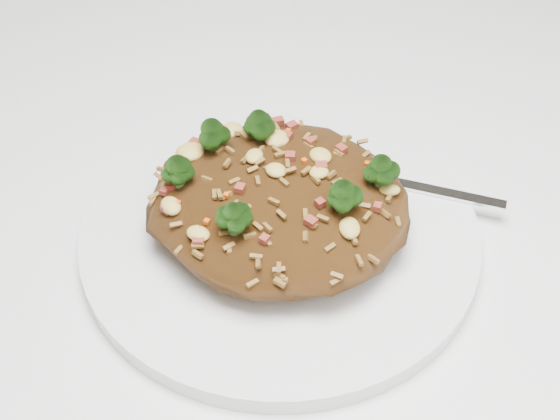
# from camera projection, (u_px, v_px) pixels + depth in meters

# --- Properties ---
(dining_table) EXTENTS (1.20, 0.80, 0.75)m
(dining_table) POSITION_uv_depth(u_px,v_px,m) (136.00, 291.00, 0.61)
(dining_table) COLOR white
(dining_table) RESTS_ON ground
(plate) EXTENTS (0.27, 0.27, 0.01)m
(plate) POSITION_uv_depth(u_px,v_px,m) (280.00, 233.00, 0.52)
(plate) COLOR white
(plate) RESTS_ON dining_table
(fried_rice) EXTENTS (0.17, 0.15, 0.06)m
(fried_rice) POSITION_uv_depth(u_px,v_px,m) (279.00, 194.00, 0.50)
(fried_rice) COLOR brown
(fried_rice) RESTS_ON plate
(fork) EXTENTS (0.16, 0.03, 0.00)m
(fork) POSITION_uv_depth(u_px,v_px,m) (400.00, 184.00, 0.54)
(fork) COLOR silver
(fork) RESTS_ON plate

